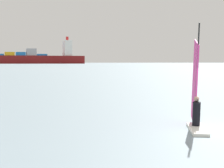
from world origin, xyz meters
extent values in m
cube|color=white|center=(-1.15, -0.22, 0.06)|extent=(0.97, 2.47, 0.12)
cylinder|color=black|center=(-1.22, 0.22, 2.23)|extent=(0.22, 1.13, 4.23)
cube|color=#D8338C|center=(-1.30, 0.77, 1.86)|extent=(0.36, 2.14, 3.81)
cylinder|color=black|center=(-1.23, 0.33, 1.25)|extent=(0.23, 1.30, 0.04)
cylinder|color=black|center=(-1.20, 0.13, 0.63)|extent=(0.39, 0.52, 1.05)
sphere|color=tan|center=(-1.20, 0.13, 1.25)|extent=(0.22, 0.22, 0.22)
cube|color=maroon|center=(-266.96, 431.21, 5.89)|extent=(187.15, 131.17, 11.77)
cube|color=silver|center=(-202.16, 470.69, 23.54)|extent=(23.76, 29.31, 23.52)
cylinder|color=red|center=(-202.16, 470.69, 38.30)|extent=(4.00, 4.00, 6.00)
cube|color=#1E66AD|center=(-235.20, 450.55, 13.07)|extent=(26.85, 31.80, 2.60)
cube|color=#99999E|center=(-248.42, 442.50, 16.97)|extent=(26.85, 31.80, 10.40)
cube|color=#1E66AD|center=(-261.64, 434.45, 14.37)|extent=(26.85, 31.80, 5.20)
cube|color=gold|center=(-274.85, 426.40, 14.37)|extent=(26.85, 31.80, 5.20)
cube|color=#4C564C|center=(45.82, 1278.34, 13.81)|extent=(678.56, 314.10, 27.63)
camera|label=1|loc=(-1.02, -14.12, 2.79)|focal=53.92mm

